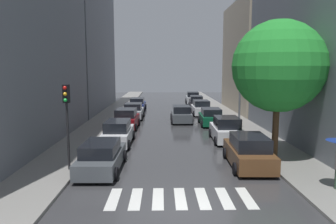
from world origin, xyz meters
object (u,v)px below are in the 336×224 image
Objects in this scene: parked_car_right_fourth at (201,108)px; parked_car_left_third at (126,119)px; parked_car_left_nearest at (102,157)px; parked_car_right_third at (211,117)px; traffic_light_left_corner at (67,108)px; parked_car_right_fifth at (196,102)px; street_tree_right at (278,66)px; car_midroad at (181,114)px; parked_car_right_nearest at (249,152)px; parked_car_left_fifth at (137,105)px; parked_car_right_second at (226,130)px; parked_car_left_second at (118,133)px; lamp_post_right at (240,84)px; parked_car_right_sixth at (193,98)px; parked_car_left_fourth at (133,111)px.

parked_car_left_third is at bearing 135.88° from parked_car_right_fourth.
parked_car_right_third is at bearing -29.45° from parked_car_left_nearest.
traffic_light_left_corner reaches higher than parked_car_right_fourth.
parked_car_right_fifth reaches higher than parked_car_left_nearest.
street_tree_right is at bearing 10.65° from traffic_light_left_corner.
parked_car_right_third is at bearing -124.68° from car_midroad.
parked_car_right_nearest reaches higher than car_midroad.
parked_car_right_fourth is at bearing -20.13° from parked_car_left_nearest.
parked_car_left_fifth is 18.91m from parked_car_right_second.
parked_car_left_second is 18.02m from parked_car_left_fifth.
parked_car_right_fourth is 0.98× the size of parked_car_right_fifth.
parked_car_right_fifth is 0.64× the size of lamp_post_right.
parked_car_left_nearest is 11.76m from parked_car_left_third.
parked_car_right_fourth reaches higher than parked_car_left_nearest.
parked_car_right_second is (0.02, 6.00, 0.02)m from parked_car_right_nearest.
car_midroad is at bearing 127.58° from lamp_post_right.
parked_car_left_third is 0.95× the size of parked_car_left_fifth.
parked_car_left_second is at bearing 135.06° from parked_car_right_third.
parked_car_right_fourth is at bearing -178.83° from parked_car_right_sixth.
parked_car_right_fourth is (7.60, 19.82, 0.06)m from parked_car_left_nearest.
parked_car_right_fifth is 28.26m from traffic_light_left_corner.
parked_car_right_fourth is (7.47, 2.50, 0.02)m from parked_car_left_fourth.
parked_car_right_sixth is 1.04× the size of traffic_light_left_corner.
parked_car_left_third is 0.99× the size of parked_car_right_fifth.
parked_car_right_fifth is at bearing 1.72° from parked_car_right_nearest.
parked_car_left_second is 1.13× the size of parked_car_right_fourth.
traffic_light_left_corner is (-9.38, -6.75, 2.45)m from parked_car_right_second.
parked_car_right_second is 0.54× the size of street_tree_right.
parked_car_left_fourth is 0.96× the size of parked_car_right_fifth.
parked_car_right_nearest reaches higher than parked_car_right_third.
parked_car_right_fourth is at bearing 2.21° from parked_car_right_nearest.
parked_car_right_nearest is at bearing -123.78° from parked_car_left_second.
street_tree_right is at bearing -169.34° from parked_car_right_third.
car_midroad is 0.56× the size of street_tree_right.
parked_car_right_fifth reaches higher than car_midroad.
parked_car_right_fourth is 0.96× the size of car_midroad.
parked_car_right_fourth is (7.61, 8.07, -0.03)m from parked_car_left_third.
parked_car_left_fourth is at bearing 0.60° from parked_car_left_third.
parked_car_right_sixth reaches higher than parked_car_left_fifth.
parked_car_right_second is 6.73m from street_tree_right.
parked_car_right_nearest is 1.09× the size of parked_car_right_fourth.
parked_car_right_fourth is at bearing -27.76° from car_midroad.
street_tree_right is (1.81, -29.94, 4.52)m from parked_car_right_sixth.
parked_car_left_nearest is at bearing 168.46° from parked_car_right_sixth.
parked_car_left_fifth is 1.06× the size of parked_car_right_fourth.
parked_car_right_sixth is at bearing 1.60° from parked_car_right_nearest.
parked_car_left_nearest is 23.77m from parked_car_left_fifth.
parked_car_left_fifth is at bearing 29.78° from car_midroad.
parked_car_right_fourth reaches higher than parked_car_left_fourth.
parked_car_right_second is 13.32m from parked_car_right_fourth.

